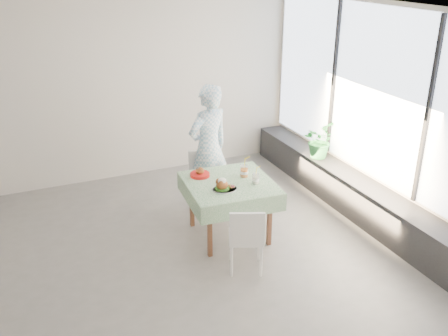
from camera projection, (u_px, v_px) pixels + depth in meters
name	position (u px, v px, depth m)	size (l,w,h in m)	color
floor	(160.00, 256.00, 5.93)	(6.00, 6.00, 0.00)	slate
ceiling	(145.00, 11.00, 4.82)	(6.00, 6.00, 0.00)	white
wall_back	(106.00, 92.00, 7.47)	(6.00, 0.02, 2.80)	beige
wall_front	(261.00, 270.00, 3.27)	(6.00, 0.02, 2.80)	beige
wall_right	(376.00, 113.00, 6.48)	(0.02, 5.00, 2.80)	beige
window_pane	(376.00, 94.00, 6.37)	(0.01, 4.80, 2.18)	#D1E0F9
window_ledge	(354.00, 195.00, 6.86)	(0.40, 4.80, 0.50)	black
cafe_table	(229.00, 203.00, 6.20)	(1.12, 1.12, 0.74)	brown
chair_far	(203.00, 194.00, 6.88)	(0.50, 0.50, 0.83)	white
chair_near	(246.00, 250.00, 5.60)	(0.50, 0.50, 0.80)	white
diner	(209.00, 148.00, 6.75)	(0.64, 0.42, 1.76)	#83B5D2
main_dish	(223.00, 186.00, 5.86)	(0.31, 0.31, 0.16)	white
juice_cup_orange	(244.00, 172.00, 6.20)	(0.11, 0.11, 0.30)	white
juice_cup_lemonade	(256.00, 179.00, 6.03)	(0.09, 0.09, 0.25)	white
second_dish	(200.00, 174.00, 6.23)	(0.25, 0.25, 0.12)	red
potted_plant	(319.00, 140.00, 7.37)	(0.48, 0.42, 0.54)	#267338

